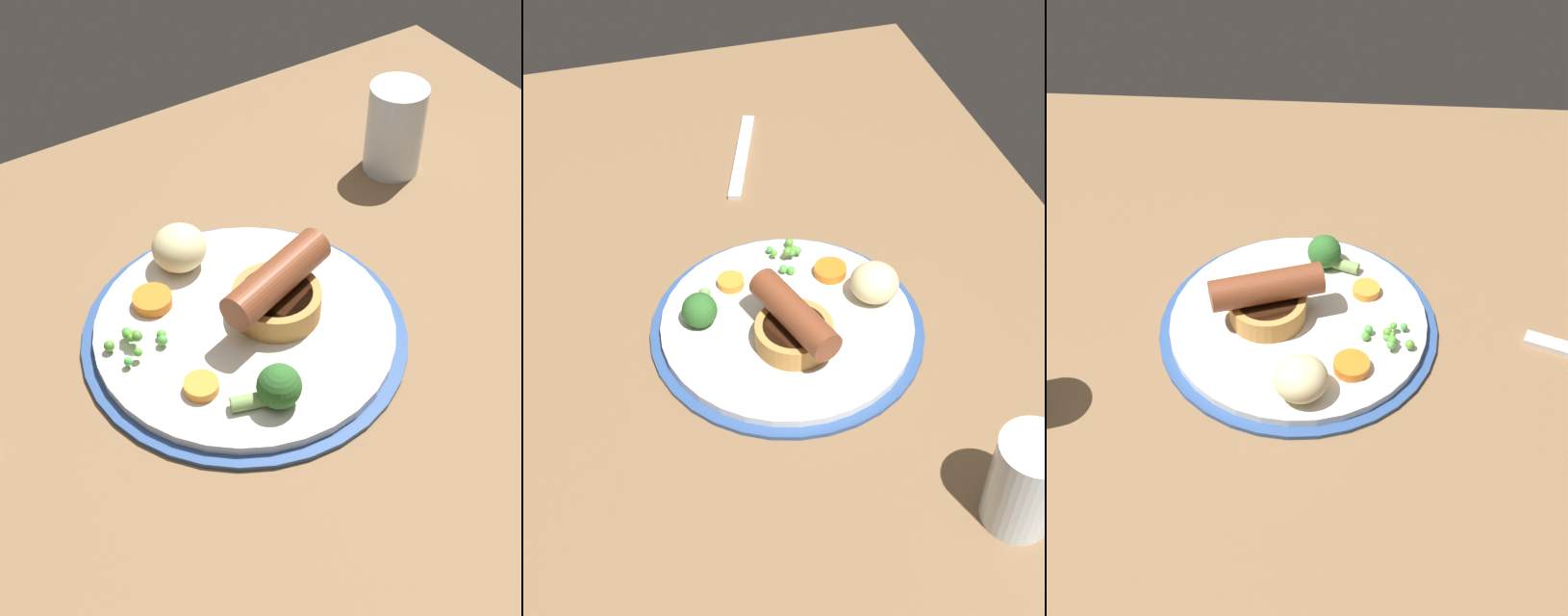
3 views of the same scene
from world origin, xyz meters
TOP-DOWN VIEW (x-y plane):
  - dining_table at (0.00, 0.00)cm, footprint 110.00×80.00cm
  - dinner_plate at (5.50, 4.30)cm, footprint 28.16×28.16cm
  - sausage_pudding at (8.61, 4.07)cm, footprint 11.61×7.78cm
  - pea_pile at (-3.47, 6.93)cm, footprint 5.21×3.63cm
  - broccoli_floret_near at (3.12, -4.20)cm, footprint 5.67×3.66cm
  - potato_chunk_0 at (4.58, 13.94)cm, footprint 7.16×7.16cm
  - carrot_slice_1 at (-1.24, 0.47)cm, footprint 3.97×3.97cm
  - carrot_slice_2 at (0.05, 10.69)cm, footprint 4.88×4.88cm
  - fork at (-25.84, 7.32)cm, footprint 17.47×7.65cm
  - drinking_glass at (31.72, 16.79)cm, footprint 6.03×6.03cm

SIDE VIEW (x-z plane):
  - dining_table at x=0.00cm, z-range 0.00..3.00cm
  - fork at x=-25.84cm, z-range 3.00..3.60cm
  - dinner_plate at x=5.50cm, z-range 2.87..4.27cm
  - carrot_slice_1 at x=-1.24cm, z-range 4.40..5.31cm
  - carrot_slice_2 at x=0.05cm, z-range 4.40..5.45cm
  - pea_pile at x=-3.47cm, z-range 4.40..6.22cm
  - broccoli_floret_near at x=3.12cm, z-range 4.30..7.92cm
  - potato_chunk_0 at x=4.58cm, z-range 4.40..8.48cm
  - sausage_pudding at x=8.61cm, z-range 4.02..9.67cm
  - drinking_glass at x=31.72cm, z-range 3.00..12.66cm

